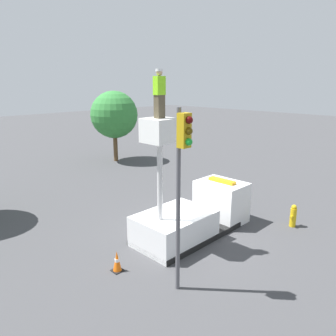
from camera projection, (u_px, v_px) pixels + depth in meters
ground_plane at (187, 236)px, 14.54m from camera, size 120.00×120.00×0.00m
bucket_truck at (194, 214)px, 14.58m from camera, size 5.78×2.35×5.32m
worker at (159, 94)px, 11.82m from camera, size 0.40×0.26×1.75m
traffic_light_pole at (182, 167)px, 9.69m from camera, size 0.34×0.57×5.93m
fire_hydrant at (293, 216)px, 15.35m from camera, size 0.53×0.29×1.09m
traffic_cone_rear at (117, 262)px, 11.75m from camera, size 0.39×0.39×0.78m
tree_right_bg at (114, 115)px, 27.32m from camera, size 3.92×3.92×5.93m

